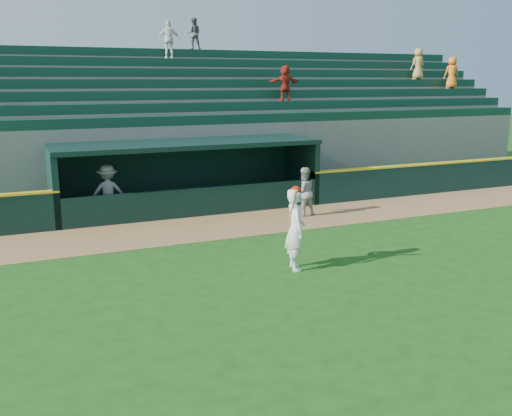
% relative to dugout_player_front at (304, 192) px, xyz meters
% --- Properties ---
extents(ground, '(120.00, 120.00, 0.00)m').
position_rel_dugout_player_front_xyz_m(ground, '(-3.33, -5.12, -0.85)').
color(ground, '#1B4A12').
rests_on(ground, ground).
extents(warning_track, '(40.00, 3.00, 0.01)m').
position_rel_dugout_player_front_xyz_m(warning_track, '(-3.33, -0.22, -0.84)').
color(warning_track, '#9A6C3D').
rests_on(warning_track, ground).
extents(field_wall_right, '(15.50, 0.30, 1.20)m').
position_rel_dugout_player_front_xyz_m(field_wall_right, '(8.92, 1.43, -0.25)').
color(field_wall_right, black).
rests_on(field_wall_right, ground).
extents(wall_stripe_right, '(15.50, 0.32, 0.06)m').
position_rel_dugout_player_front_xyz_m(wall_stripe_right, '(8.92, 1.43, 0.38)').
color(wall_stripe_right, yellow).
rests_on(wall_stripe_right, field_wall_right).
extents(dugout_player_front, '(0.84, 0.66, 1.69)m').
position_rel_dugout_player_front_xyz_m(dugout_player_front, '(0.00, 0.00, 0.00)').
color(dugout_player_front, '#9A9A95').
rests_on(dugout_player_front, ground).
extents(dugout_player_inside, '(1.27, 0.82, 1.85)m').
position_rel_dugout_player_front_xyz_m(dugout_player_inside, '(-6.23, 2.20, 0.08)').
color(dugout_player_inside, '#979793').
rests_on(dugout_player_inside, ground).
extents(dugout, '(9.40, 2.80, 2.46)m').
position_rel_dugout_player_front_xyz_m(dugout, '(-3.33, 2.89, 0.51)').
color(dugout, '#61615D').
rests_on(dugout, ground).
extents(stands, '(34.50, 6.25, 7.40)m').
position_rel_dugout_player_front_xyz_m(stands, '(-3.33, 7.45, 1.55)').
color(stands, slate).
rests_on(stands, ground).
extents(batter_at_plate, '(0.64, 0.90, 2.12)m').
position_rel_dugout_player_front_xyz_m(batter_at_plate, '(-2.91, -4.95, 0.20)').
color(batter_at_plate, white).
rests_on(batter_at_plate, ground).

